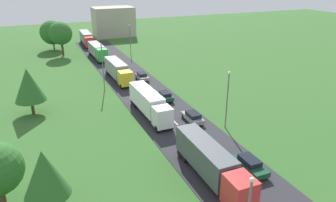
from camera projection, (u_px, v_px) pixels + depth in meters
road at (190, 137)px, 42.64m from camera, size 10.00×140.00×0.06m
lane_marking_centre at (208, 154)px, 38.55m from camera, size 0.16×118.64×0.01m
truck_lead at (211, 162)px, 33.00m from camera, size 2.57×12.64×3.76m
truck_second at (149, 102)px, 48.29m from camera, size 2.63×12.32×3.77m
truck_third at (118, 70)px, 64.55m from camera, size 2.78×12.26×3.72m
truck_fourth at (97, 51)px, 80.86m from camera, size 2.79×11.83×3.52m
truck_fifth at (86, 38)px, 96.42m from camera, size 2.81×12.88×3.68m
car_second at (250, 164)px, 35.10m from camera, size 1.92×4.55×1.51m
car_third at (193, 117)px, 46.66m from camera, size 1.85×4.29×1.53m
car_fourth at (165, 96)px, 54.69m from camera, size 1.82×4.24×1.54m
car_fifth at (142, 76)px, 64.88m from camera, size 1.93×4.00×1.52m
lamppost_second at (227, 97)px, 43.56m from camera, size 0.36×0.36×8.37m
lamppost_third at (103, 65)px, 57.95m from camera, size 0.36×0.36×8.86m
lamppost_fourth at (130, 38)px, 83.95m from camera, size 0.36×0.36×8.10m
tree_maple at (29, 85)px, 47.96m from camera, size 4.69×4.69×7.40m
tree_elm at (45, 174)px, 26.28m from camera, size 3.92×3.92×7.30m
tree_ash at (61, 33)px, 82.28m from camera, size 5.98×5.98×8.97m
tree_lime at (52, 32)px, 89.63m from camera, size 6.79×6.79×8.27m
distant_building at (113, 22)px, 108.84m from camera, size 13.49×8.90×9.82m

